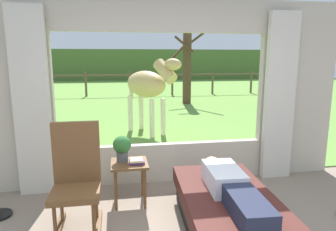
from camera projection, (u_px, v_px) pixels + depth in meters
back_wall_with_window at (162, 95)px, 4.23m from camera, size 5.20×0.12×2.55m
curtain_panel_left at (32, 103)px, 3.83m from camera, size 0.44×0.10×2.40m
curtain_panel_right at (280, 98)px, 4.39m from camera, size 0.44×0.10×2.40m
outdoor_pasture_lawn at (130, 94)px, 15.02m from camera, size 36.00×21.68×0.02m
distant_hill_ridge at (124, 65)px, 24.33m from camera, size 36.00×2.00×2.40m
recliner_sofa at (227, 212)px, 3.09m from camera, size 0.99×1.75×0.42m
reclining_person at (230, 186)px, 2.99m from camera, size 0.37×1.44×0.22m
rocking_chair at (76, 179)px, 3.12m from camera, size 0.48×0.68×1.12m
side_table at (129, 170)px, 3.69m from camera, size 0.44×0.44×0.52m
potted_plant at (122, 147)px, 3.69m from camera, size 0.22×0.22×0.32m
book_stack at (137, 161)px, 3.62m from camera, size 0.19×0.15×0.06m
horse at (148, 85)px, 6.91m from camera, size 1.26×1.72×1.73m
pasture_tree at (187, 67)px, 11.52m from camera, size 1.69×1.43×2.88m
pasture_fence_line at (130, 80)px, 14.11m from camera, size 16.10×0.10×1.10m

